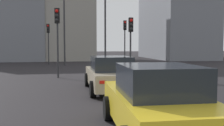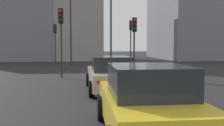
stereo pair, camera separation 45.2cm
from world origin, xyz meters
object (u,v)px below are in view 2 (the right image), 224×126
traffic_light_far_right (131,33)px  street_lamp_far (71,19)px  car_yellow_second (147,102)px  street_lamp_kerbside (111,20)px  car_beige_lead (110,74)px  traffic_light_near_left (55,36)px  traffic_light_near_right (61,28)px  traffic_light_far_left (134,34)px

traffic_light_far_right → street_lamp_far: (1.90, 5.65, 1.42)m
car_yellow_second → street_lamp_kerbside: bearing=-3.4°
car_beige_lead → street_lamp_kerbside: (12.40, -1.64, 3.50)m
car_beige_lead → traffic_light_far_right: size_ratio=1.02×
car_yellow_second → traffic_light_far_right: size_ratio=0.97×
car_beige_lead → traffic_light_far_right: traffic_light_far_right is taller
traffic_light_near_left → traffic_light_near_right: 11.17m
street_lamp_far → traffic_light_far_left: bearing=-156.7°
traffic_light_near_right → traffic_light_far_left: traffic_light_near_right is taller
car_yellow_second → traffic_light_near_left: traffic_light_near_left is taller
street_lamp_kerbside → car_beige_lead: bearing=172.5°
traffic_light_near_right → street_lamp_far: street_lamp_far is taller
traffic_light_near_left → street_lamp_kerbside: (-3.61, -5.30, 1.27)m
traffic_light_near_right → street_lamp_kerbside: street_lamp_kerbside is taller
street_lamp_kerbside → street_lamp_far: bearing=56.2°
car_beige_lead → car_yellow_second: size_ratio=1.06×
street_lamp_kerbside → traffic_light_near_right: bearing=151.7°
car_beige_lead → traffic_light_far_right: 13.67m
traffic_light_far_left → traffic_light_near_left: bearing=-151.5°
car_yellow_second → street_lamp_kerbside: street_lamp_kerbside is taller
car_beige_lead → traffic_light_near_left: size_ratio=1.07×
traffic_light_near_left → street_lamp_far: street_lamp_far is taller
traffic_light_far_right → traffic_light_near_left: bearing=-109.4°
traffic_light_far_left → street_lamp_kerbside: 7.53m
traffic_light_far_right → street_lamp_kerbside: street_lamp_kerbside is taller
traffic_light_near_left → car_yellow_second: bearing=14.8°
traffic_light_far_right → street_lamp_far: size_ratio=0.56×
traffic_light_near_left → street_lamp_far: (-1.14, -1.62, 1.54)m
traffic_light_far_right → street_lamp_kerbside: size_ratio=0.60×
car_yellow_second → street_lamp_far: size_ratio=0.54×
traffic_light_near_right → traffic_light_far_right: size_ratio=0.97×
car_beige_lead → traffic_light_far_right: (12.97, -3.60, 2.36)m
traffic_light_near_left → traffic_light_far_left: traffic_light_near_left is taller
traffic_light_near_left → traffic_light_far_left: bearing=33.2°
traffic_light_near_right → traffic_light_far_left: 4.59m
street_lamp_kerbside → traffic_light_near_left: bearing=55.8°
car_beige_lead → traffic_light_far_left: traffic_light_far_left is taller
traffic_light_far_right → street_lamp_kerbside: (-0.57, 1.97, 1.14)m
traffic_light_far_left → car_yellow_second: bearing=-10.7°
traffic_light_near_left → traffic_light_far_right: size_ratio=0.96×
traffic_light_far_left → street_lamp_far: 10.84m
car_beige_lead → traffic_light_near_right: bearing=26.0°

